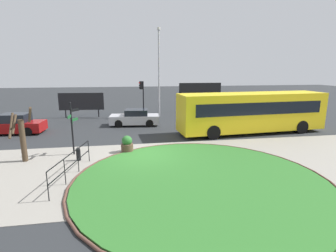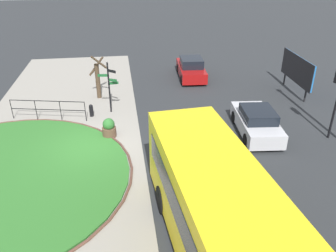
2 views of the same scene
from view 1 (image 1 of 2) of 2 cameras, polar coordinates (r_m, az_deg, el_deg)
ground at (r=14.63m, az=-5.25°, el=-6.60°), size 120.00×120.00×0.00m
sidewalk_paving at (r=12.93m, az=-4.65°, el=-9.15°), size 32.00×8.37×0.02m
grass_island at (r=11.53m, az=7.17°, el=-11.77°), size 10.86×10.86×0.10m
grass_kerb_ring at (r=11.53m, az=7.17°, el=-11.75°), size 11.17×11.17×0.11m
signpost_directional at (r=15.34m, az=-20.39°, el=0.18°), size 0.46×1.12×3.01m
bollard_foreground at (r=14.53m, az=-19.20°, el=-5.84°), size 0.23×0.23×0.73m
railing_grass_edge at (r=12.25m, az=-20.54°, el=-7.52°), size 0.95×4.11×1.15m
bus_yellow at (r=20.51m, az=18.03°, el=3.05°), size 11.37×3.34×3.02m
car_near_lane at (r=22.61m, az=-30.88°, el=0.27°), size 4.44×2.05×1.52m
car_far_lane at (r=22.47m, az=-7.31°, el=1.78°), size 4.32×2.14×1.39m
traffic_light_near at (r=25.65m, az=-5.80°, el=7.67°), size 0.48×0.32×3.63m
lamppost_tall at (r=26.21m, az=-2.01°, el=12.15°), size 0.32×0.32×8.69m
billboard_left at (r=29.93m, az=7.08°, el=7.19°), size 4.91×0.16×3.26m
billboard_right at (r=27.30m, az=-18.60°, el=5.10°), size 4.41×0.38×2.48m
planter_near_signpost at (r=15.25m, az=-9.04°, el=-4.10°), size 0.70×0.70×1.00m
street_tree_bare at (r=15.35m, az=-29.60°, el=-1.94°), size 1.25×1.23×2.92m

